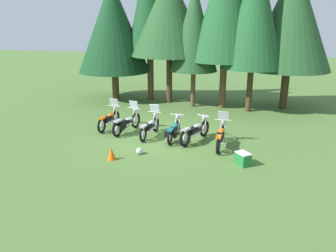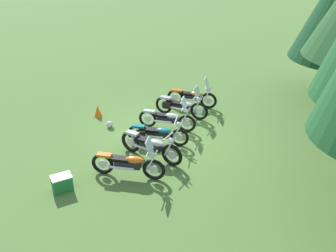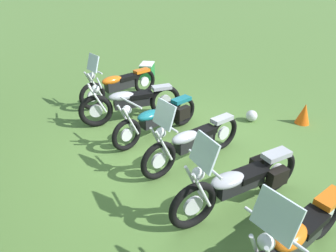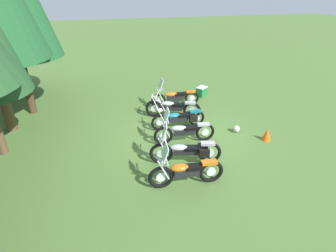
# 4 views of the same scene
# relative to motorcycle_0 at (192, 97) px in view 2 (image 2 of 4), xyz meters

# --- Properties ---
(ground_plane) EXTENTS (80.00, 80.00, 0.00)m
(ground_plane) POSITION_rel_motorcycle_0_xyz_m (2.79, -0.65, -0.47)
(ground_plane) COLOR #4C7033
(motorcycle_0) EXTENTS (0.69, 2.17, 1.37)m
(motorcycle_0) POSITION_rel_motorcycle_0_xyz_m (0.00, 0.00, 0.00)
(motorcycle_0) COLOR black
(motorcycle_0) RESTS_ON ground_plane
(motorcycle_1) EXTENTS (0.90, 2.25, 1.38)m
(motorcycle_1) POSITION_rel_motorcycle_0_xyz_m (1.03, -0.36, -0.00)
(motorcycle_1) COLOR black
(motorcycle_1) RESTS_ON ground_plane
(motorcycle_2) EXTENTS (0.63, 2.23, 1.36)m
(motorcycle_2) POSITION_rel_motorcycle_0_xyz_m (2.27, -0.65, -0.01)
(motorcycle_2) COLOR black
(motorcycle_2) RESTS_ON ground_plane
(motorcycle_3) EXTENTS (0.66, 2.19, 0.98)m
(motorcycle_3) POSITION_rel_motorcycle_0_xyz_m (3.42, -0.84, -0.04)
(motorcycle_3) COLOR black
(motorcycle_3) RESTS_ON ground_plane
(motorcycle_4) EXTENTS (1.01, 2.25, 1.03)m
(motorcycle_4) POSITION_rel_motorcycle_0_xyz_m (4.38, -0.81, -0.00)
(motorcycle_4) COLOR black
(motorcycle_4) RESTS_ON ground_plane
(motorcycle_5) EXTENTS (0.71, 2.30, 1.36)m
(motorcycle_5) POSITION_rel_motorcycle_0_xyz_m (5.52, -1.22, 0.00)
(motorcycle_5) COLOR black
(motorcycle_5) RESTS_ON ground_plane
(picnic_cooler) EXTENTS (0.65, 0.68, 0.47)m
(picnic_cooler) POSITION_rel_motorcycle_0_xyz_m (6.51, -2.93, -0.23)
(picnic_cooler) COLOR #1E7233
(picnic_cooler) RESTS_ON ground_plane
(traffic_cone) EXTENTS (0.32, 0.32, 0.48)m
(traffic_cone) POSITION_rel_motorcycle_0_xyz_m (1.68, -3.65, -0.23)
(traffic_cone) COLOR #EA590F
(traffic_cone) RESTS_ON ground_plane
(dropped_helmet) EXTENTS (0.26, 0.26, 0.26)m
(dropped_helmet) POSITION_rel_motorcycle_0_xyz_m (2.52, -2.87, -0.34)
(dropped_helmet) COLOR silver
(dropped_helmet) RESTS_ON ground_plane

